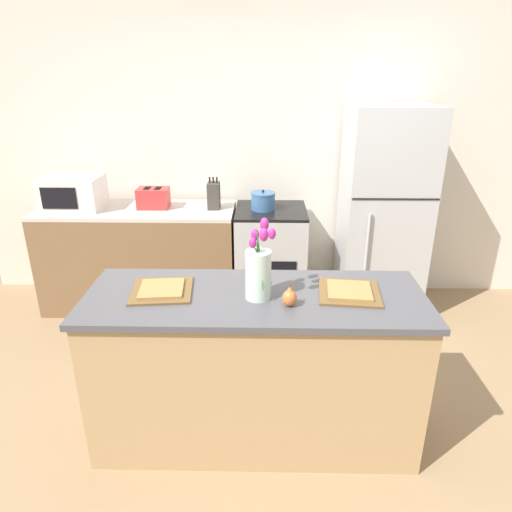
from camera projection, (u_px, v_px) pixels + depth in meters
ground_plane at (255, 430)px, 2.74m from camera, size 10.00×10.00×0.00m
back_wall at (260, 149)px, 4.08m from camera, size 5.20×0.08×2.70m
kitchen_island at (255, 367)px, 2.57m from camera, size 1.80×0.66×0.91m
back_counter at (141, 258)px, 4.07m from camera, size 1.68×0.60×0.91m
stove_range at (270, 259)px, 4.04m from camera, size 0.60×0.61×0.91m
refrigerator at (383, 213)px, 3.87m from camera, size 0.68×0.67×1.76m
flower_vase at (259, 270)px, 2.31m from camera, size 0.15×0.18×0.42m
pear_figurine at (290, 297)px, 2.27m from camera, size 0.07×0.07×0.12m
plate_setting_left at (162, 290)px, 2.43m from camera, size 0.35×0.35×0.02m
plate_setting_right at (349, 291)px, 2.41m from camera, size 0.35×0.35×0.02m
toaster at (153, 198)px, 3.89m from camera, size 0.28×0.18×0.17m
cooking_pot at (263, 201)px, 3.84m from camera, size 0.21×0.21×0.17m
microwave at (73, 193)px, 3.85m from camera, size 0.48×0.37×0.27m
knife_block at (214, 196)px, 3.86m from camera, size 0.10×0.14×0.27m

